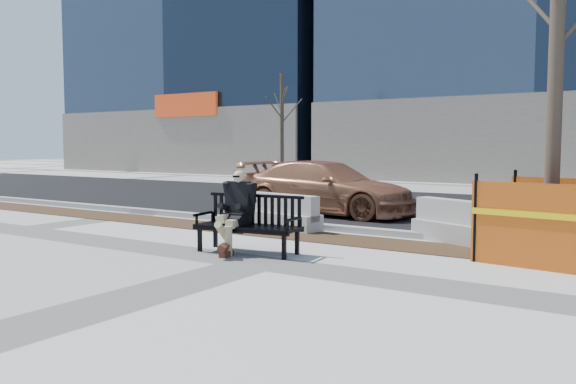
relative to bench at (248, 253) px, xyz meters
name	(u,v)px	position (x,y,z in m)	size (l,w,h in m)	color
ground	(258,262)	(0.62, -0.55, 0.00)	(120.00, 120.00, 0.00)	beige
mulch_strip	(340,239)	(0.62, 2.05, 0.00)	(40.00, 1.20, 0.02)	#47301C
asphalt_street	(447,209)	(0.62, 8.25, 0.00)	(60.00, 10.40, 0.01)	black
curb	(362,230)	(0.62, 3.00, 0.06)	(60.00, 0.25, 0.12)	#9E9B93
bench	(248,253)	(0.00, 0.00, 0.00)	(1.82, 0.65, 0.97)	black
seated_man	(237,251)	(-0.24, 0.02, 0.00)	(0.58, 0.96, 1.35)	black
tree_fence	(549,260)	(4.28, 2.05, 0.00)	(2.70, 2.70, 6.75)	orange
sedan	(327,214)	(-1.61, 5.46, 0.00)	(1.92, 4.72, 1.37)	#A36342
jersey_barrier_left	(270,227)	(-1.47, 2.72, 0.00)	(2.61, 0.52, 0.75)	#AAA79F
jersey_barrier_right	(478,247)	(3.02, 2.70, 0.00)	(2.75, 0.55, 0.79)	#A4A199
far_tree_left	(282,185)	(-8.89, 14.24, 0.00)	(1.97, 1.97, 5.31)	#4B4130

